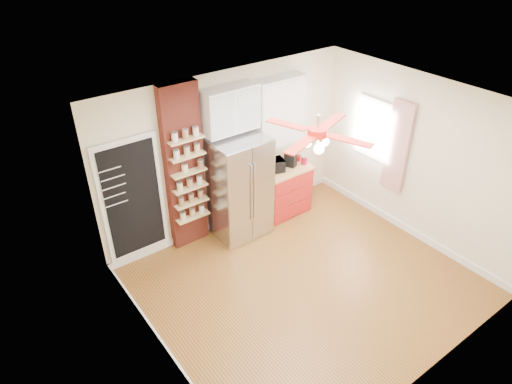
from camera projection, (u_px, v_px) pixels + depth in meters
floor at (306, 283)px, 6.75m from camera, size 4.50×4.50×0.00m
ceiling at (319, 111)px, 5.32m from camera, size 4.50×4.50×0.00m
wall_back at (228, 152)px, 7.40m from camera, size 4.50×0.02×2.70m
wall_front at (444, 294)px, 4.67m from camera, size 4.50×0.02×2.70m
wall_left at (157, 276)px, 4.90m from camera, size 0.02×4.00×2.70m
wall_right at (417, 159)px, 7.17m from camera, size 0.02×4.00×2.70m
chalkboard at (133, 200)px, 6.64m from camera, size 0.95×0.05×1.95m
brick_pillar at (184, 169)px, 6.91m from camera, size 0.60×0.16×2.70m
fridge at (239, 187)px, 7.37m from camera, size 0.90×0.70×1.75m
upper_glass_cabinet at (230, 109)px, 6.83m from camera, size 0.90×0.35×0.70m
red_cabinet at (282, 189)px, 8.12m from camera, size 0.94×0.64×0.90m
upper_shelf_unit at (279, 111)px, 7.48m from camera, size 0.90×0.30×1.15m
window at (374, 129)px, 7.67m from camera, size 0.04×0.75×1.05m
curtain at (398, 147)px, 7.32m from camera, size 0.06×0.40×1.55m
ceiling_fan at (317, 133)px, 5.47m from camera, size 1.40×1.40×0.44m
toaster_oven at (272, 165)px, 7.72m from camera, size 0.45×0.37×0.22m
coffee_maker at (291, 159)px, 7.86m from camera, size 0.21×0.24×0.27m
canister_left at (304, 160)px, 7.95m from camera, size 0.12×0.12×0.14m
canister_right at (297, 157)px, 8.07m from camera, size 0.12×0.12×0.13m
pantry_jar_oats at (185, 168)px, 6.77m from camera, size 0.10×0.10×0.12m
pantry_jar_beans at (201, 164)px, 6.85m from camera, size 0.12×0.12×0.13m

